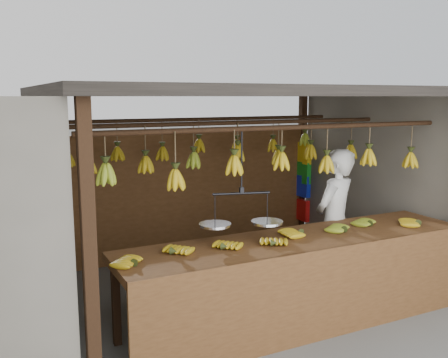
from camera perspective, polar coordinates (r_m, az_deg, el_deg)
ground at (r=6.19m, az=1.27°, el=-12.37°), size 80.00×80.00×0.00m
stall at (r=6.05m, az=-0.12°, el=6.32°), size 4.30×3.30×2.40m
neighbor_right at (r=8.17m, az=24.27°, el=0.49°), size 3.00×3.00×2.30m
counter at (r=5.03m, az=9.32°, el=-9.07°), size 3.75×0.85×0.96m
hanging_bananas at (r=5.80m, az=1.34°, el=2.62°), size 3.64×2.24×0.38m
balance_scale at (r=4.80m, az=1.99°, el=-4.62°), size 0.80×0.44×0.92m
vendor at (r=5.98m, az=12.52°, el=-4.79°), size 0.73×0.62×1.71m
bag_bundles at (r=8.04m, az=9.09°, el=-0.18°), size 0.08×0.26×1.26m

